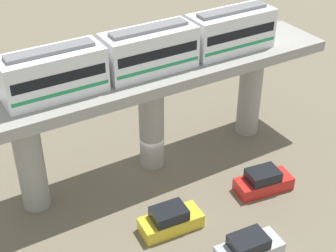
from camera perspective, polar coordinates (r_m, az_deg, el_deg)
The scene contains 7 objects.
ground_plane at distance 40.37m, azimuth -1.77°, elevation -4.22°, with size 120.00×120.00×0.00m, color #706654.
viaduct at distance 36.99m, azimuth -1.93°, elevation 3.43°, with size 5.20×28.85×8.22m.
train at distance 35.37m, azimuth -2.09°, elevation 8.48°, with size 2.64×20.50×3.24m.
parked_car_yellow at distance 34.33m, azimuth 0.27°, elevation -10.51°, with size 2.14×4.33×1.76m.
parked_car_silver at distance 32.91m, azimuth 9.08°, elevation -13.41°, with size 2.15×4.34×1.76m.
parked_car_red at distance 38.04m, azimuth 10.65°, elevation -6.14°, with size 2.40×4.42×1.76m.
tree_near_viaduct at distance 49.25m, azimuth -3.73°, elevation 8.43°, with size 3.51×3.51×5.83m.
Camera 1 is at (-28.35, 15.41, 24.26)m, focal length 54.32 mm.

